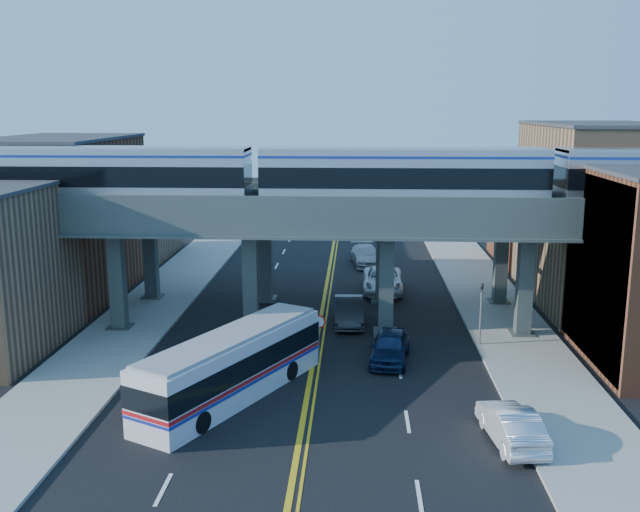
# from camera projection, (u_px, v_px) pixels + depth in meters

# --- Properties ---
(ground) EXTENTS (120.00, 120.00, 0.00)m
(ground) POSITION_uv_depth(u_px,v_px,m) (309.00, 384.00, 34.69)
(ground) COLOR black
(ground) RESTS_ON ground
(sidewalk_west) EXTENTS (5.00, 70.00, 0.16)m
(sidewalk_west) POSITION_uv_depth(u_px,v_px,m) (138.00, 319.00, 45.02)
(sidewalk_west) COLOR gray
(sidewalk_west) RESTS_ON ground
(sidewalk_east) EXTENTS (5.00, 70.00, 0.16)m
(sidewalk_east) POSITION_uv_depth(u_px,v_px,m) (506.00, 325.00, 43.86)
(sidewalk_east) COLOR gray
(sidewalk_east) RESTS_ON ground
(building_west_b) EXTENTS (8.00, 14.00, 11.00)m
(building_west_b) POSITION_uv_depth(u_px,v_px,m) (62.00, 219.00, 50.12)
(building_west_b) COLOR brown
(building_west_b) RESTS_ON ground
(building_west_c) EXTENTS (8.00, 10.00, 8.00)m
(building_west_c) POSITION_uv_depth(u_px,v_px,m) (123.00, 213.00, 63.14)
(building_west_c) COLOR olive
(building_west_c) RESTS_ON ground
(building_east_b) EXTENTS (8.00, 14.00, 12.00)m
(building_east_b) POSITION_uv_depth(u_px,v_px,m) (597.00, 216.00, 48.14)
(building_east_b) COLOR olive
(building_east_b) RESTS_ON ground
(building_east_c) EXTENTS (8.00, 10.00, 9.00)m
(building_east_c) POSITION_uv_depth(u_px,v_px,m) (546.00, 210.00, 61.15)
(building_east_c) COLOR brown
(building_east_c) RESTS_ON ground
(mural_panel) EXTENTS (0.10, 9.50, 9.50)m
(mural_panel) POSITION_uv_depth(u_px,v_px,m) (594.00, 274.00, 36.88)
(mural_panel) COLOR #29A7B5
(mural_panel) RESTS_ON ground
(elevated_viaduct_near) EXTENTS (52.00, 3.60, 7.40)m
(elevated_viaduct_near) POSITION_uv_depth(u_px,v_px,m) (318.00, 226.00, 41.17)
(elevated_viaduct_near) COLOR #3A4340
(elevated_viaduct_near) RESTS_ON ground
(elevated_viaduct_far) EXTENTS (52.00, 3.60, 7.40)m
(elevated_viaduct_far) POSITION_uv_depth(u_px,v_px,m) (324.00, 209.00, 48.01)
(elevated_viaduct_far) COLOR #3A4340
(elevated_viaduct_far) RESTS_ON ground
(transit_train) EXTENTS (49.65, 3.11, 3.63)m
(transit_train) POSITION_uv_depth(u_px,v_px,m) (402.00, 176.00, 40.33)
(transit_train) COLOR black
(transit_train) RESTS_ON elevated_viaduct_near
(stop_sign) EXTENTS (0.76, 0.09, 2.63)m
(stop_sign) POSITION_uv_depth(u_px,v_px,m) (319.00, 331.00, 37.24)
(stop_sign) COLOR slate
(stop_sign) RESTS_ON ground
(traffic_signal) EXTENTS (0.15, 0.18, 4.10)m
(traffic_signal) POSITION_uv_depth(u_px,v_px,m) (481.00, 307.00, 39.61)
(traffic_signal) COLOR slate
(traffic_signal) RESTS_ON ground
(transit_bus) EXTENTS (7.48, 11.26, 2.93)m
(transit_bus) POSITION_uv_depth(u_px,v_px,m) (232.00, 366.00, 32.82)
(transit_bus) COLOR silver
(transit_bus) RESTS_ON ground
(car_lane_a) EXTENTS (2.51, 4.94, 1.61)m
(car_lane_a) POSITION_uv_depth(u_px,v_px,m) (390.00, 346.00, 37.67)
(car_lane_a) COLOR #111F3F
(car_lane_a) RESTS_ON ground
(car_lane_b) EXTENTS (1.89, 5.02, 1.64)m
(car_lane_b) POSITION_uv_depth(u_px,v_px,m) (349.00, 311.00, 44.11)
(car_lane_b) COLOR #2F2F31
(car_lane_b) RESTS_ON ground
(car_lane_c) EXTENTS (2.92, 6.13, 1.69)m
(car_lane_c) POSITION_uv_depth(u_px,v_px,m) (383.00, 280.00, 51.84)
(car_lane_c) COLOR white
(car_lane_c) RESTS_ON ground
(car_lane_d) EXTENTS (3.02, 5.85, 1.62)m
(car_lane_d) POSITION_uv_depth(u_px,v_px,m) (366.00, 256.00, 60.54)
(car_lane_d) COLOR #A2A2A6
(car_lane_d) RESTS_ON ground
(car_parked_curb) EXTENTS (2.21, 4.83, 1.54)m
(car_parked_curb) POSITION_uv_depth(u_px,v_px,m) (511.00, 425.00, 28.51)
(car_parked_curb) COLOR silver
(car_parked_curb) RESTS_ON ground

